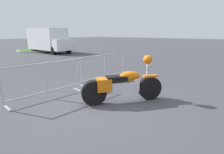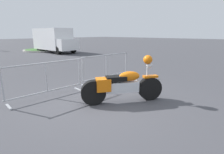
# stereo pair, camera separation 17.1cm
# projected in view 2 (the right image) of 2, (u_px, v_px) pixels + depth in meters

# --- Properties ---
(ground_plane) EXTENTS (120.00, 120.00, 0.00)m
(ground_plane) POSITION_uv_depth(u_px,v_px,m) (99.00, 104.00, 4.74)
(ground_plane) COLOR #424247
(motorcycle) EXTENTS (1.99, 1.46, 1.30)m
(motorcycle) POSITION_uv_depth(u_px,v_px,m) (123.00, 85.00, 4.79)
(motorcycle) COLOR black
(motorcycle) RESTS_ON ground
(crowd_barrier_near) EXTENTS (2.35, 0.59, 1.07)m
(crowd_barrier_near) POSITION_uv_depth(u_px,v_px,m) (47.00, 80.00, 5.10)
(crowd_barrier_near) COLOR #9EA0A5
(crowd_barrier_near) RESTS_ON ground
(crowd_barrier_far) EXTENTS (2.35, 0.59, 1.07)m
(crowd_barrier_far) POSITION_uv_depth(u_px,v_px,m) (107.00, 67.00, 6.89)
(crowd_barrier_far) COLOR #9EA0A5
(crowd_barrier_far) RESTS_ON ground
(delivery_van) EXTENTS (2.13, 5.06, 2.31)m
(delivery_van) POSITION_uv_depth(u_px,v_px,m) (54.00, 40.00, 17.12)
(delivery_van) COLOR white
(delivery_van) RESTS_ON ground
(planter_island) EXTENTS (4.01, 4.01, 1.18)m
(planter_island) POSITION_uv_depth(u_px,v_px,m) (44.00, 48.00, 18.94)
(planter_island) COLOR #ADA89E
(planter_island) RESTS_ON ground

